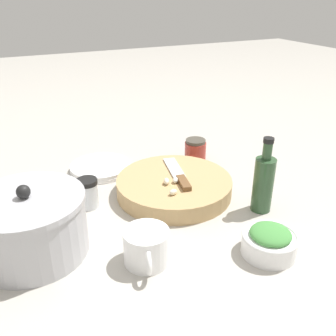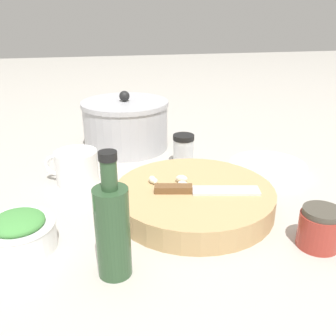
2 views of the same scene
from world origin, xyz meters
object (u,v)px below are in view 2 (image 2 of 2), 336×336
object	(u,v)px
chef_knife	(200,190)
herb_bowl	(19,232)
cutting_board	(194,199)
honey_jar	(320,228)
oil_bottle	(113,228)
stock_pot	(126,125)
spice_jar	(183,150)
coffee_mug	(76,167)
plate_stack	(267,168)
garlic_cloves	(171,182)

from	to	relation	value
chef_knife	herb_bowl	distance (m)	0.32
cutting_board	honey_jar	size ratio (longest dim) A/B	4.51
oil_bottle	stock_pot	distance (m)	0.55
spice_jar	coffee_mug	distance (m)	0.27
cutting_board	oil_bottle	world-z (taller)	oil_bottle
spice_jar	chef_knife	bearing A→B (deg)	-96.14
spice_jar	honey_jar	bearing A→B (deg)	-70.53
honey_jar	oil_bottle	size ratio (longest dim) A/B	0.35
cutting_board	oil_bottle	xyz separation A→B (m)	(-0.16, -0.16, 0.05)
cutting_board	herb_bowl	xyz separation A→B (m)	(-0.31, -0.07, 0.01)
plate_stack	stock_pot	distance (m)	0.40
chef_knife	spice_jar	distance (m)	0.24
coffee_mug	plate_stack	world-z (taller)	coffee_mug
garlic_cloves	herb_bowl	world-z (taller)	herb_bowl
chef_knife	coffee_mug	size ratio (longest dim) A/B	1.66
garlic_cloves	honey_jar	size ratio (longest dim) A/B	1.17
coffee_mug	plate_stack	size ratio (longest dim) A/B	0.65
spice_jar	stock_pot	bearing A→B (deg)	130.15
oil_bottle	coffee_mug	bearing A→B (deg)	100.46
garlic_cloves	coffee_mug	bearing A→B (deg)	141.23
plate_stack	garlic_cloves	bearing A→B (deg)	-155.92
chef_knife	coffee_mug	bearing A→B (deg)	-117.63
spice_jar	honey_jar	size ratio (longest dim) A/B	1.13
herb_bowl	plate_stack	size ratio (longest dim) A/B	0.64
plate_stack	oil_bottle	xyz separation A→B (m)	(-0.39, -0.30, 0.07)
coffee_mug	spice_jar	bearing A→B (deg)	11.57
herb_bowl	coffee_mug	distance (m)	0.26
chef_knife	coffee_mug	world-z (taller)	coffee_mug
plate_stack	cutting_board	bearing A→B (deg)	-147.50
coffee_mug	oil_bottle	world-z (taller)	oil_bottle
cutting_board	plate_stack	distance (m)	0.26
cutting_board	chef_knife	world-z (taller)	chef_knife
honey_jar	cutting_board	bearing A→B (deg)	136.79
garlic_cloves	spice_jar	xyz separation A→B (m)	(0.07, 0.20, -0.01)
herb_bowl	stock_pot	bearing A→B (deg)	64.09
garlic_cloves	honey_jar	xyz separation A→B (m)	(0.21, -0.18, -0.02)
plate_stack	stock_pot	xyz separation A→B (m)	(-0.32, 0.24, 0.06)
herb_bowl	spice_jar	bearing A→B (deg)	40.56
cutting_board	oil_bottle	bearing A→B (deg)	-135.29
coffee_mug	oil_bottle	bearing A→B (deg)	-79.54
herb_bowl	plate_stack	bearing A→B (deg)	21.57
cutting_board	garlic_cloves	world-z (taller)	garlic_cloves
cutting_board	garlic_cloves	bearing A→B (deg)	149.84
herb_bowl	coffee_mug	bearing A→B (deg)	70.63
oil_bottle	spice_jar	bearing A→B (deg)	63.01
chef_knife	stock_pot	bearing A→B (deg)	-154.12
oil_bottle	plate_stack	bearing A→B (deg)	38.21
cutting_board	herb_bowl	bearing A→B (deg)	-167.44
cutting_board	garlic_cloves	size ratio (longest dim) A/B	3.86
garlic_cloves	plate_stack	bearing A→B (deg)	24.08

